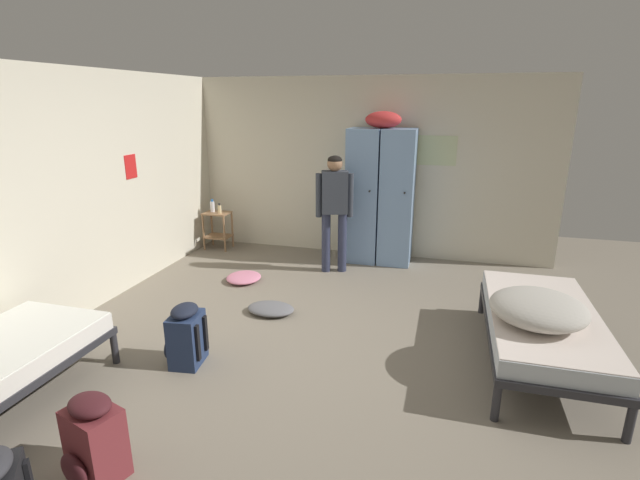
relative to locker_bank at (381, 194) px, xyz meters
The scene contains 13 objects.
ground_plane 2.78m from the locker_bank, 95.08° to the right, with size 9.19×9.19×0.00m, color gray.
room_backdrop 2.01m from the locker_bank, 142.45° to the right, with size 5.20×5.80×2.54m.
locker_bank is the anchor object (origin of this frame).
shelf_unit 2.55m from the locker_bank, behind, with size 0.38×0.30×0.57m.
bed_right 2.99m from the locker_bank, 53.16° to the right, with size 0.90×1.90×0.49m.
bedding_heap 3.09m from the locker_bank, 57.20° to the right, with size 0.75×0.76×0.24m.
person_traveler 0.78m from the locker_bank, 130.43° to the right, with size 0.47×0.29×1.54m.
water_bottle 2.57m from the locker_bank, behind, with size 0.07×0.07×0.20m.
lotion_bottle 2.43m from the locker_bank, behind, with size 0.05×0.05×0.15m.
backpack_maroon 4.64m from the locker_bank, 103.09° to the right, with size 0.38×0.39×0.55m.
backpack_navy 3.46m from the locker_bank, 110.58° to the right, with size 0.36×0.35×0.55m.
clothes_pile_grey 2.40m from the locker_bank, 112.71° to the right, with size 0.51×0.37×0.10m.
clothes_pile_pink 2.18m from the locker_bank, 140.44° to the right, with size 0.43×0.46×0.09m.
Camera 1 is at (1.12, -3.75, 2.21)m, focal length 26.22 mm.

